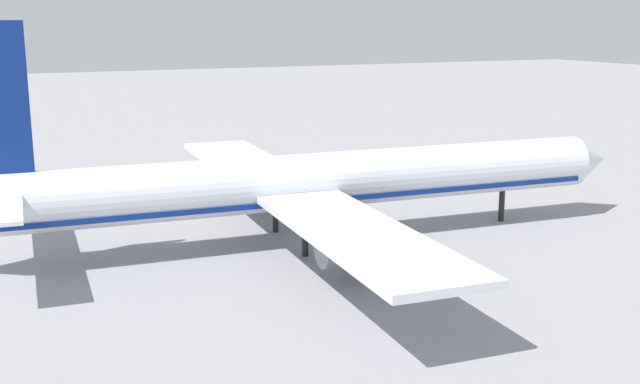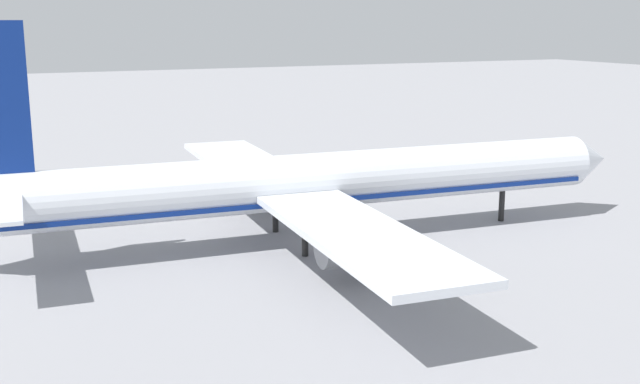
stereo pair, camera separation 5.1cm
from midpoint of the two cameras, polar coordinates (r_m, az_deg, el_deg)
ground_plane at (r=86.51m, az=-0.09°, el=-3.54°), size 600.00×600.00×0.00m
airliner at (r=84.31m, az=-1.02°, el=0.65°), size 78.79×69.01×23.85m
traffic_cone_0 at (r=112.62m, az=-19.72°, el=-0.35°), size 0.36×0.36×0.55m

